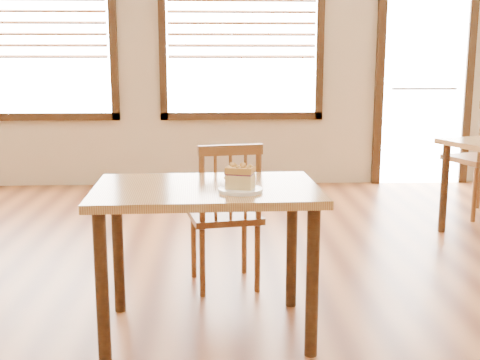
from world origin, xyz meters
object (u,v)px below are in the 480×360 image
object	(u,v)px
cafe_table_main	(206,209)
plate	(240,190)
cafe_chair_main	(226,214)
cake_slice	(240,176)

from	to	relation	value
cafe_table_main	plate	size ratio (longest dim) A/B	5.37
plate	cafe_table_main	bearing A→B (deg)	140.28
cafe_table_main	plate	world-z (taller)	plate
cafe_chair_main	plate	distance (m)	0.81
cafe_table_main	cafe_chair_main	world-z (taller)	cafe_chair_main
cafe_chair_main	cake_slice	size ratio (longest dim) A/B	6.09
cafe_chair_main	cake_slice	distance (m)	0.84
cafe_chair_main	cake_slice	bearing A→B (deg)	83.50
cafe_table_main	cake_slice	distance (m)	0.28
plate	cake_slice	xyz separation A→B (m)	(0.00, -0.00, 0.07)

